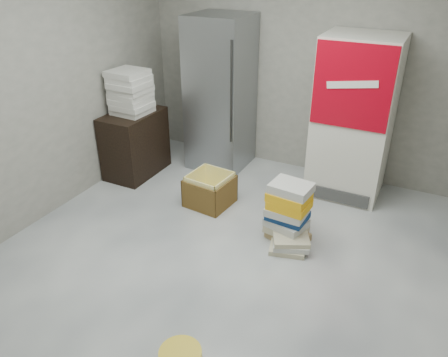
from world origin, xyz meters
TOP-DOWN VIEW (x-y plane):
  - ground at (0.00, 0.00)m, footprint 5.00×5.00m
  - room_shell at (0.00, 0.00)m, footprint 4.04×5.04m
  - steel_fridge at (-0.90, 2.13)m, footprint 0.70×0.72m
  - coke_cooler at (0.75, 2.12)m, footprint 0.80×0.73m
  - wood_shelf at (-1.73, 1.40)m, footprint 0.50×0.80m
  - supply_box_stack at (-1.72, 1.40)m, footprint 0.44×0.44m
  - phonebook_stack_main at (0.48, 0.87)m, footprint 0.46×0.40m
  - phonebook_stack_side at (0.56, 0.72)m, footprint 0.42×0.38m
  - cardboard_box at (-0.53, 1.13)m, footprint 0.50×0.50m
  - bucket_lid at (0.30, -0.83)m, footprint 0.39×0.39m

SIDE VIEW (x-z plane):
  - ground at x=0.00m, z-range 0.00..0.00m
  - bucket_lid at x=0.30m, z-range 0.00..0.08m
  - phonebook_stack_side at x=0.56m, z-range 0.00..0.15m
  - cardboard_box at x=-0.53m, z-range -0.03..0.34m
  - phonebook_stack_main at x=0.48m, z-range 0.00..0.63m
  - wood_shelf at x=-1.73m, z-range 0.00..0.80m
  - coke_cooler at x=0.75m, z-range 0.00..1.80m
  - steel_fridge at x=-0.90m, z-range 0.00..1.90m
  - supply_box_stack at x=-1.72m, z-range 0.80..1.32m
  - room_shell at x=0.00m, z-range 0.39..3.21m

